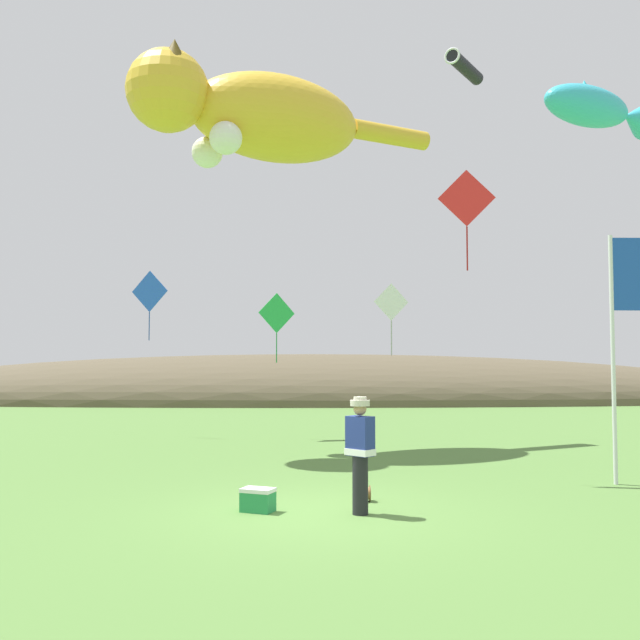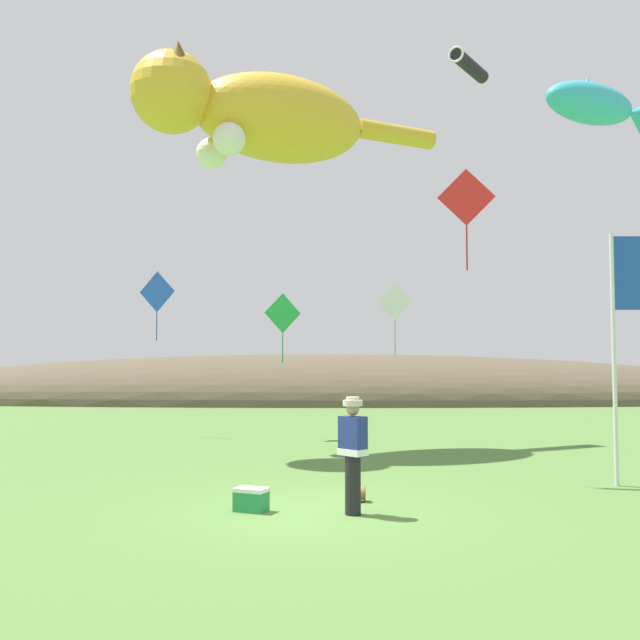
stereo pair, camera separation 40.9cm
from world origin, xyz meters
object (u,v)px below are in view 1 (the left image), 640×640
festival_attendant (360,451)px  kite_giant_cat (254,115)px  kite_spool (366,493)px  picnic_cooler (258,500)px  festival_banner_pole (620,320)px  kite_diamond_white (391,303)px  kite_tube_streamer (465,67)px  kite_diamond_red (467,199)px  kite_diamond_green (277,314)px  kite_diamond_blue (150,292)px  kite_fish_windsock (598,109)px

festival_attendant → kite_giant_cat: 11.67m
kite_spool → picnic_cooler: 1.90m
festival_banner_pole → kite_diamond_white: (-3.81, 4.79, 0.72)m
kite_tube_streamer → kite_diamond_white: 6.75m
festival_attendant → kite_diamond_white: 7.99m
festival_attendant → kite_spool: bearing=80.2°
kite_spool → kite_tube_streamer: size_ratio=0.15×
kite_tube_streamer → kite_diamond_red: kite_tube_streamer is taller
kite_spool → picnic_cooler: bearing=-156.0°
kite_diamond_white → kite_tube_streamer: bearing=11.3°
picnic_cooler → kite_spool: bearing=24.0°
kite_giant_cat → kite_spool: bearing=-71.1°
kite_tube_streamer → kite_diamond_green: (-5.17, 3.03, -6.46)m
kite_diamond_white → kite_diamond_red: size_ratio=0.90×
picnic_cooler → kite_giant_cat: (-0.71, 7.91, 8.83)m
picnic_cooler → kite_tube_streamer: (4.99, 7.53, 10.05)m
kite_giant_cat → kite_diamond_blue: size_ratio=3.81×
kite_spool → kite_diamond_blue: size_ratio=0.12×
kite_spool → kite_fish_windsock: kite_fish_windsock is taller
kite_fish_windsock → kite_diamond_red: 4.10m
kite_giant_cat → kite_diamond_white: 6.38m
kite_spool → kite_diamond_red: bearing=45.6°
kite_spool → kite_giant_cat: bearing=108.9°
kite_tube_streamer → kite_diamond_red: size_ratio=0.84×
kite_spool → kite_diamond_red: kite_diamond_red is taller
kite_spool → kite_tube_streamer: (3.25, 6.76, 10.10)m
kite_giant_cat → festival_attendant: bearing=-74.4°
festival_banner_pole → kite_giant_cat: 11.01m
picnic_cooler → kite_giant_cat: kite_giant_cat is taller
festival_attendant → kite_diamond_red: (2.42, 3.29, 4.65)m
kite_spool → festival_banner_pole: bearing=17.3°
kite_diamond_white → kite_diamond_green: kite_diamond_green is taller
festival_attendant → festival_banner_pole: festival_banner_pole is taller
kite_diamond_red → kite_diamond_green: size_ratio=0.97×
festival_banner_pole → kite_diamond_red: kite_diamond_red is taller
festival_banner_pole → kite_diamond_white: size_ratio=2.55×
festival_banner_pole → kite_diamond_blue: kite_diamond_blue is taller
kite_fish_windsock → kite_diamond_white: kite_fish_windsock is taller
kite_giant_cat → kite_diamond_blue: bearing=135.6°
festival_banner_pole → kite_tube_streamer: kite_tube_streamer is taller
festival_attendant → festival_banner_pole: bearing=26.3°
kite_giant_cat → kite_diamond_white: (3.63, -0.79, -5.19)m
festival_banner_pole → kite_giant_cat: (-7.43, 5.58, 5.90)m
kite_diamond_blue → kite_diamond_red: 11.73m
festival_attendant → kite_diamond_green: bearing=99.2°
picnic_cooler → kite_tube_streamer: kite_tube_streamer is taller
kite_diamond_green → kite_diamond_white: bearing=-48.0°
kite_diamond_red → festival_attendant: bearing=-126.3°
festival_banner_pole → kite_fish_windsock: kite_fish_windsock is taller
kite_diamond_blue → festival_banner_pole: bearing=-39.5°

